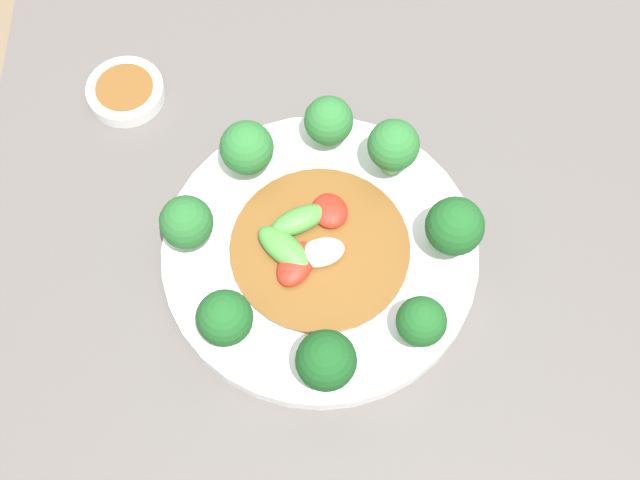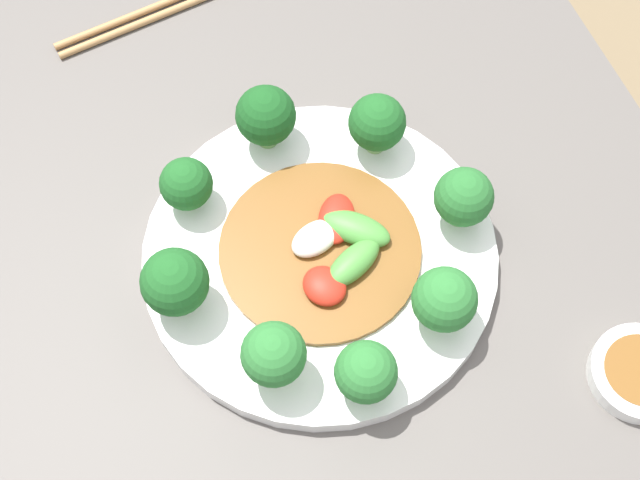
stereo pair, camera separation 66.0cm
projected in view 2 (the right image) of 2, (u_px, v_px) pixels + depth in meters
The scene contains 13 objects.
table at pixel (307, 424), 1.06m from camera, with size 0.98×0.70×0.76m.
plate at pixel (320, 256), 0.73m from camera, with size 0.29×0.29×0.02m.
broccoli_northwest at pixel (377, 123), 0.74m from camera, with size 0.05×0.05×0.06m.
broccoli_north at pixel (464, 198), 0.70m from camera, with size 0.05×0.05×0.06m.
broccoli_southeast at pixel (274, 355), 0.64m from camera, with size 0.05×0.05×0.07m.
broccoli_west at pixel (266, 116), 0.74m from camera, with size 0.05×0.05×0.06m.
broccoli_south at pixel (175, 283), 0.67m from camera, with size 0.05×0.05×0.06m.
broccoli_northeast at pixel (444, 300), 0.66m from camera, with size 0.05×0.05×0.06m.
broccoli_southwest at pixel (186, 184), 0.72m from camera, with size 0.04×0.04×0.05m.
broccoli_east at pixel (366, 372), 0.64m from camera, with size 0.05×0.05×0.06m.
stirfry_center at pixel (329, 248), 0.72m from camera, with size 0.16×0.16×0.02m.
chopsticks at pixel (165, 8), 0.86m from camera, with size 0.05×0.22×0.01m.
sauce_dish at pixel (640, 373), 0.68m from camera, with size 0.08×0.08×0.02m.
Camera 2 is at (0.28, -0.09, 1.42)m, focal length 50.00 mm.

